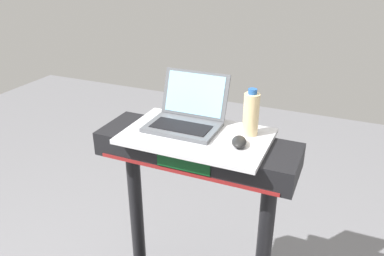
# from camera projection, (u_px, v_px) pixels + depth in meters

# --- Properties ---
(desk_board) EXTENTS (0.63, 0.40, 0.02)m
(desk_board) POSITION_uv_depth(u_px,v_px,m) (197.00, 136.00, 1.69)
(desk_board) COLOR silver
(desk_board) RESTS_ON treadmill_base
(laptop) EXTENTS (0.32, 0.29, 0.22)m
(laptop) POSITION_uv_depth(u_px,v_px,m) (187.00, 116.00, 1.75)
(laptop) COLOR #515459
(laptop) RESTS_ON desk_board
(computer_mouse) EXTENTS (0.08, 0.11, 0.03)m
(computer_mouse) POSITION_uv_depth(u_px,v_px,m) (239.00, 142.00, 1.58)
(computer_mouse) COLOR black
(computer_mouse) RESTS_ON desk_board
(water_bottle) EXTENTS (0.07, 0.07, 0.21)m
(water_bottle) POSITION_uv_depth(u_px,v_px,m) (251.00, 114.00, 1.64)
(water_bottle) COLOR beige
(water_bottle) RESTS_ON desk_board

